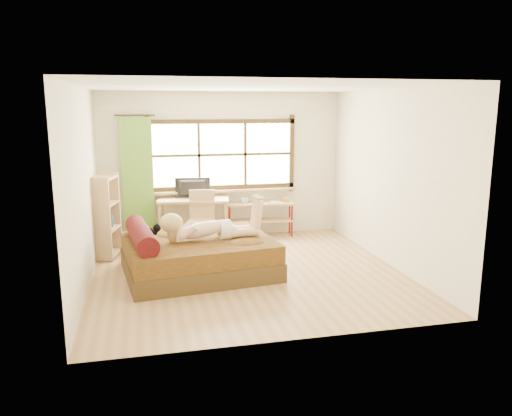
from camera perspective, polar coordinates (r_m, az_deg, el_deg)
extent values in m
plane|color=#9E754C|center=(7.50, -0.98, -7.38)|extent=(4.50, 4.50, 0.00)
plane|color=white|center=(7.10, -1.05, 13.70)|extent=(4.50, 4.50, 0.00)
plane|color=silver|center=(9.37, -3.87, 4.89)|extent=(4.50, 0.00, 4.50)
plane|color=silver|center=(5.03, 4.29, -0.92)|extent=(4.50, 0.00, 4.50)
plane|color=silver|center=(7.07, -19.17, 2.09)|extent=(0.00, 4.50, 4.50)
plane|color=silver|center=(7.95, 15.10, 3.32)|extent=(0.00, 4.50, 4.50)
cube|color=#FFEDBF|center=(9.34, -3.88, 6.11)|extent=(2.60, 0.01, 1.30)
cube|color=tan|center=(9.36, -3.75, 1.98)|extent=(2.80, 0.16, 0.04)
cube|color=#4A7E22|center=(9.16, -13.36, 3.19)|extent=(0.55, 0.10, 2.20)
cube|color=#34240F|center=(7.49, -6.50, -6.42)|extent=(2.30, 1.94, 0.26)
cube|color=#34210C|center=(7.41, -6.55, -4.49)|extent=(2.26, 1.90, 0.26)
cylinder|color=black|center=(7.20, -12.97, -3.05)|extent=(0.47, 1.46, 0.30)
cube|color=tan|center=(9.09, -7.19, 0.94)|extent=(1.34, 0.76, 0.04)
cube|color=tan|center=(8.99, -10.90, -1.86)|extent=(0.06, 0.06, 0.76)
cube|color=tan|center=(8.93, -3.46, -1.75)|extent=(0.06, 0.06, 0.76)
cube|color=tan|center=(9.44, -10.60, -1.20)|extent=(0.06, 0.06, 0.76)
cube|color=tan|center=(9.38, -3.51, -1.10)|extent=(0.06, 0.06, 0.76)
imported|color=black|center=(9.10, -7.25, 2.26)|extent=(0.64, 0.18, 0.37)
cube|color=tan|center=(8.72, -6.18, -1.55)|extent=(0.51, 0.51, 0.04)
cube|color=tan|center=(8.86, -6.18, 0.48)|extent=(0.45, 0.11, 0.51)
cube|color=tan|center=(8.60, -7.45, -3.43)|extent=(0.05, 0.05, 0.44)
cube|color=tan|center=(8.59, -4.91, -3.40)|extent=(0.05, 0.05, 0.44)
cube|color=tan|center=(8.97, -7.33, -2.81)|extent=(0.05, 0.05, 0.44)
cube|color=tan|center=(8.96, -4.89, -2.77)|extent=(0.05, 0.05, 0.44)
cube|color=tan|center=(9.44, 0.49, 0.50)|extent=(1.32, 0.47, 0.04)
cube|color=tan|center=(9.51, 0.48, -1.41)|extent=(1.32, 0.47, 0.03)
cylinder|color=maroon|center=(9.33, -3.03, -1.54)|extent=(0.04, 0.04, 0.64)
cylinder|color=maroon|center=(9.46, 4.13, -1.36)|extent=(0.04, 0.04, 0.64)
cylinder|color=maroon|center=(9.58, -3.12, -1.19)|extent=(0.04, 0.04, 0.64)
cylinder|color=maroon|center=(9.71, 3.86, -1.03)|extent=(0.04, 0.04, 0.64)
cube|color=#BE762F|center=(9.50, 3.38, 0.94)|extent=(0.12, 0.12, 0.09)
imported|color=gray|center=(9.36, -1.30, 0.86)|extent=(0.15, 0.15, 0.10)
imported|color=gray|center=(9.48, 1.66, 0.73)|extent=(0.21, 0.27, 0.02)
cube|color=tan|center=(8.61, -16.58, -4.98)|extent=(0.45, 0.61, 0.03)
cube|color=tan|center=(8.50, -16.74, -2.27)|extent=(0.45, 0.61, 0.03)
cube|color=tan|center=(8.41, -16.90, 0.50)|extent=(0.45, 0.61, 0.03)
cube|color=tan|center=(8.35, -17.07, 3.32)|extent=(0.45, 0.61, 0.03)
cube|color=tan|center=(8.20, -17.39, -1.31)|extent=(0.33, 0.11, 1.34)
cube|color=tan|center=(8.71, -16.28, -0.50)|extent=(0.33, 0.11, 1.34)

